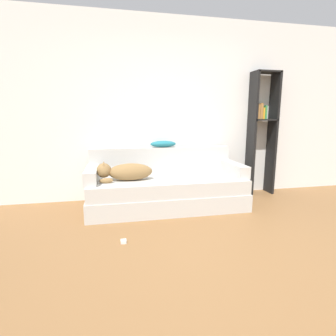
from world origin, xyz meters
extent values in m
plane|color=olive|center=(0.00, 0.00, 0.00)|extent=(20.00, 20.00, 0.00)
cube|color=white|center=(0.00, 2.26, 1.35)|extent=(7.98, 0.06, 2.70)
cube|color=silver|center=(-0.22, 1.68, 0.12)|extent=(2.13, 0.89, 0.23)
cube|color=silver|center=(-0.22, 1.67, 0.33)|extent=(2.09, 0.85, 0.19)
cube|color=silver|center=(-0.22, 2.05, 0.62)|extent=(2.09, 0.15, 0.38)
cube|color=silver|center=(-1.21, 1.67, 0.51)|extent=(0.15, 0.70, 0.17)
cube|color=silver|center=(0.77, 1.67, 0.51)|extent=(0.15, 0.70, 0.17)
ellipsoid|color=olive|center=(-0.72, 1.61, 0.54)|extent=(0.57, 0.23, 0.22)
sphere|color=olive|center=(-1.05, 1.61, 0.57)|extent=(0.19, 0.19, 0.19)
cone|color=olive|center=(-1.05, 1.56, 0.64)|extent=(0.07, 0.07, 0.08)
cone|color=olive|center=(-1.05, 1.67, 0.64)|extent=(0.07, 0.07, 0.08)
ellipsoid|color=olive|center=(-1.03, 1.51, 0.46)|extent=(0.17, 0.06, 0.07)
cube|color=silver|center=(-0.13, 1.61, 0.44)|extent=(0.41, 0.33, 0.02)
ellipsoid|color=teal|center=(-0.20, 2.06, 0.85)|extent=(0.38, 0.17, 0.10)
cube|color=black|center=(1.24, 2.08, 0.97)|extent=(0.04, 0.26, 1.94)
cube|color=black|center=(1.62, 2.08, 0.97)|extent=(0.04, 0.26, 1.94)
cube|color=black|center=(1.43, 2.08, 1.93)|extent=(0.39, 0.26, 0.02)
cube|color=black|center=(1.43, 2.08, 1.20)|extent=(0.39, 0.26, 0.02)
cube|color=olive|center=(1.29, 2.07, 1.32)|extent=(0.03, 0.20, 0.22)
cube|color=olive|center=(1.33, 2.07, 1.34)|extent=(0.04, 0.20, 0.24)
cube|color=gold|center=(1.37, 2.07, 1.30)|extent=(0.03, 0.20, 0.17)
cube|color=#337F42|center=(1.41, 2.07, 1.32)|extent=(0.03, 0.20, 0.21)
cube|color=white|center=(-0.86, 0.71, 0.02)|extent=(0.06, 0.06, 0.03)
camera|label=1|loc=(-0.92, -1.76, 1.23)|focal=28.00mm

